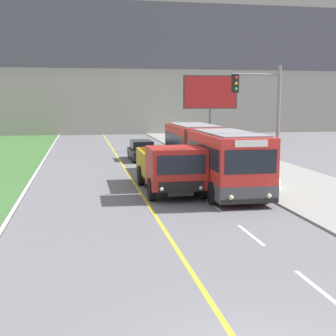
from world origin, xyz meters
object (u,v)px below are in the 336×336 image
Objects in this scene: planter_round_third at (221,158)px; traffic_light_mast at (265,115)px; planter_round_near at (268,177)px; planter_round_second at (239,167)px; car_distant at (142,151)px; billboard_large at (210,95)px; dump_truck at (172,169)px; city_bus at (209,155)px.

traffic_light_mast is at bearing -95.72° from planter_round_third.
planter_round_near is 3.99m from planter_round_second.
car_distant is 3.37× the size of planter_round_second.
billboard_large is at bearing 81.06° from planter_round_second.
car_distant is at bearing -140.95° from billboard_large.
billboard_large is 5.11× the size of planter_round_third.
dump_truck is 5.35× the size of planter_round_second.
planter_round_near is at bearing -89.80° from planter_round_third.
dump_truck reaches higher than car_distant.
planter_round_third is (-0.03, 7.98, -0.02)m from planter_round_near.
billboard_large is 5.17× the size of planter_round_second.
planter_round_third is (-2.19, -10.59, -4.29)m from billboard_large.
traffic_light_mast is 4.65× the size of planter_round_third.
city_bus is 1.88× the size of dump_truck.
planter_round_third is at bearing 66.84° from city_bus.
city_bus is 9.59× the size of planter_round_near.
dump_truck is at bearing -178.98° from planter_round_near.
billboard_large reaches higher than car_distant.
traffic_light_mast reaches higher than car_distant.
traffic_light_mast is 3.79m from planter_round_near.
traffic_light_mast reaches higher than city_bus.
planter_round_third is at bearing -101.67° from billboard_large.
traffic_light_mast is at bearing -72.20° from city_bus.
traffic_light_mast is 4.47× the size of planter_round_near.
city_bus reaches higher than planter_round_second.
car_distant reaches higher than planter_round_second.
dump_truck is at bearing 155.92° from traffic_light_mast.
city_bus is 9.97× the size of planter_round_third.
city_bus reaches higher than dump_truck.
planter_round_third is at bearing 90.20° from planter_round_near.
planter_round_second is 0.99× the size of planter_round_third.
car_distant is at bearing 116.75° from planter_round_second.
billboard_large reaches higher than city_bus.
city_bus is 1.95× the size of billboard_large.
dump_truck reaches higher than planter_round_near.
billboard_large reaches higher than planter_round_near.
billboard_large reaches higher than planter_round_second.
planter_round_near is (4.92, 0.09, -0.54)m from dump_truck.
planter_round_near reaches higher than planter_round_second.
car_distant is 15.62m from traffic_light_mast.
billboard_large is 19.18m from planter_round_near.
dump_truck is at bearing -91.03° from car_distant.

